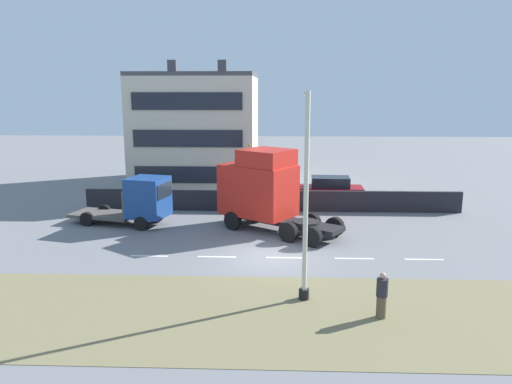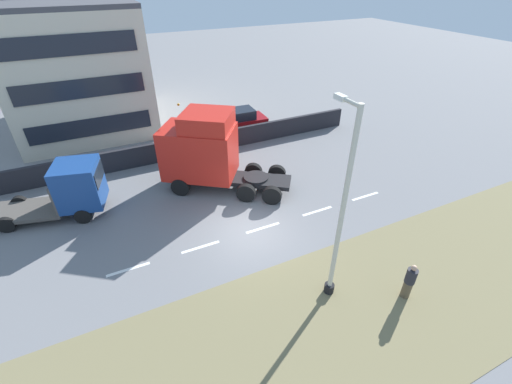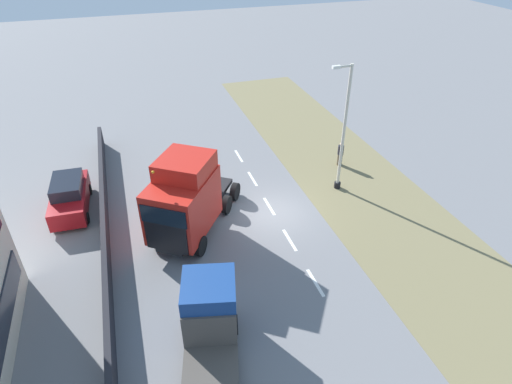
# 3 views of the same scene
# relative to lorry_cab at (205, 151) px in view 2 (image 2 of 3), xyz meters

# --- Properties ---
(ground_plane) EXTENTS (120.00, 120.00, 0.00)m
(ground_plane) POSITION_rel_lorry_cab_xyz_m (-4.87, -0.50, -2.26)
(ground_plane) COLOR slate
(ground_plane) RESTS_ON ground
(grass_verge) EXTENTS (7.00, 44.00, 0.01)m
(grass_verge) POSITION_rel_lorry_cab_xyz_m (-10.87, -0.50, -2.25)
(grass_verge) COLOR olive
(grass_verge) RESTS_ON ground
(lane_markings) EXTENTS (0.16, 14.60, 0.00)m
(lane_markings) POSITION_rel_lorry_cab_xyz_m (-4.87, -1.20, -2.25)
(lane_markings) COLOR white
(lane_markings) RESTS_ON ground
(boundary_wall) EXTENTS (0.25, 24.00, 1.35)m
(boundary_wall) POSITION_rel_lorry_cab_xyz_m (4.13, -0.50, -1.58)
(boundary_wall) COLOR #232328
(boundary_wall) RESTS_ON ground
(building_block) EXTENTS (11.18, 9.05, 9.97)m
(building_block) POSITION_rel_lorry_cab_xyz_m (13.24, 5.42, 2.18)
(building_block) COLOR beige
(building_block) RESTS_ON ground
(lorry_cab) EXTENTS (5.95, 6.96, 4.63)m
(lorry_cab) POSITION_rel_lorry_cab_xyz_m (0.00, 0.00, 0.00)
(lorry_cab) COLOR black
(lorry_cab) RESTS_ON ground
(flatbed_truck) EXTENTS (3.33, 6.10, 2.82)m
(flatbed_truck) POSITION_rel_lorry_cab_xyz_m (0.38, 6.91, -0.78)
(flatbed_truck) COLOR navy
(flatbed_truck) RESTS_ON ground
(parked_car) EXTENTS (2.08, 4.62, 1.94)m
(parked_car) POSITION_rel_lorry_cab_xyz_m (5.90, -4.31, -1.30)
(parked_car) COLOR maroon
(parked_car) RESTS_ON ground
(lamp_post) EXTENTS (1.31, 0.39, 7.66)m
(lamp_post) POSITION_rel_lorry_cab_xyz_m (-9.46, -1.79, 1.22)
(lamp_post) COLOR black
(lamp_post) RESTS_ON ground
(pedestrian) EXTENTS (0.39, 0.39, 1.64)m
(pedestrian) POSITION_rel_lorry_cab_xyz_m (-10.96, -4.35, -1.45)
(pedestrian) COLOR brown
(pedestrian) RESTS_ON ground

